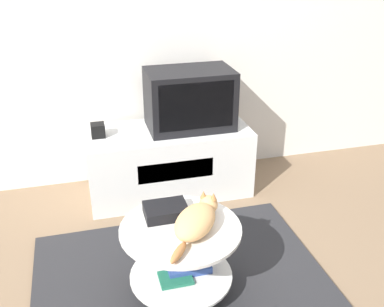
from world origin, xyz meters
The scene contains 9 objects.
ground_plane centered at (0.00, 0.00, 0.00)m, with size 12.00×12.00×0.00m, color #7F664C.
wall_back centered at (0.00, 1.48, 1.30)m, with size 8.00×0.05×2.60m.
rug centered at (0.00, 0.00, 0.01)m, with size 1.60×1.49×0.02m.
tv_stand centered at (0.15, 1.14, 0.25)m, with size 1.16×0.51×0.49m.
tv centered at (0.31, 1.15, 0.70)m, with size 0.60×0.38×0.42m.
speaker centered at (-0.33, 1.14, 0.54)m, with size 0.09×0.09×0.09m.
coffee_table centered at (-0.02, 0.05, 0.27)m, with size 0.61×0.61×0.41m.
dvd_box centered at (-0.07, 0.17, 0.46)m, with size 0.22×0.16×0.06m.
cat centered at (0.05, 0.01, 0.49)m, with size 0.35×0.44×0.12m.
Camera 1 is at (-0.44, -1.74, 1.72)m, focal length 42.00 mm.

